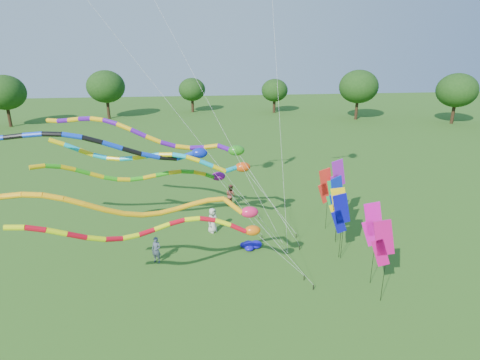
{
  "coord_description": "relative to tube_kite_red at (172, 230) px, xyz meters",
  "views": [
    {
      "loc": [
        -2.8,
        -16.68,
        12.28
      ],
      "look_at": [
        -0.3,
        4.69,
        4.8
      ],
      "focal_mm": 30.0,
      "sensor_mm": 36.0,
      "label": 1
    }
  ],
  "objects": [
    {
      "name": "person_c",
      "position": [
        3.85,
        12.24,
        -3.23
      ],
      "size": [
        1.01,
        1.07,
        1.74
      ],
      "primitive_type": "imported",
      "rotation": [
        0.0,
        0.0,
        2.14
      ],
      "color": "brown",
      "rests_on": "ground"
    },
    {
      "name": "tube_kite_green",
      "position": [
        -1.14,
        7.32,
        0.3
      ],
      "size": [
        13.23,
        4.32,
        6.48
      ],
      "rotation": [
        0.0,
        0.0,
        0.31
      ],
      "color": "black",
      "rests_on": "ground"
    },
    {
      "name": "banner_pole_blue_b",
      "position": [
        9.77,
        5.3,
        -0.81
      ],
      "size": [
        1.11,
        0.5,
        4.56
      ],
      "rotation": [
        0.0,
        0.0,
        0.38
      ],
      "color": "black",
      "rests_on": "ground"
    },
    {
      "name": "person_a",
      "position": [
        2.21,
        7.77,
        -3.24
      ],
      "size": [
        1.0,
        0.97,
        1.73
      ],
      "primitive_type": "imported",
      "rotation": [
        0.0,
        0.0,
        0.71
      ],
      "color": "beige",
      "rests_on": "ground"
    },
    {
      "name": "tree_ring",
      "position": [
        1.38,
        -0.84,
        1.6
      ],
      "size": [
        113.79,
        119.7,
        9.7
      ],
      "color": "#382314",
      "rests_on": "ground"
    },
    {
      "name": "banner_pole_blue_a",
      "position": [
        9.35,
        3.38,
        -1.17
      ],
      "size": [
        1.16,
        0.1,
        4.19
      ],
      "rotation": [
        0.0,
        0.0,
        -0.01
      ],
      "color": "black",
      "rests_on": "ground"
    },
    {
      "name": "banner_pole_magenta_a",
      "position": [
        9.89,
        -0.8,
        -0.9
      ],
      "size": [
        1.15,
        0.32,
        4.46
      ],
      "rotation": [
        0.0,
        0.0,
        -0.21
      ],
      "color": "black",
      "rests_on": "ground"
    },
    {
      "name": "tube_kite_orange",
      "position": [
        -0.37,
        -0.3,
        1.27
      ],
      "size": [
        13.97,
        2.01,
        7.22
      ],
      "rotation": [
        0.0,
        0.0,
        0.1
      ],
      "color": "black",
      "rests_on": "ground"
    },
    {
      "name": "blue_nylon_heap",
      "position": [
        4.34,
        5.1,
        -3.89
      ],
      "size": [
        1.53,
        1.27,
        0.47
      ],
      "color": "#130DB4",
      "rests_on": "ground"
    },
    {
      "name": "ground",
      "position": [
        3.98,
        -0.17,
        -4.1
      ],
      "size": [
        160.0,
        160.0,
        0.0
      ],
      "primitive_type": "plane",
      "color": "#245315",
      "rests_on": "ground"
    },
    {
      "name": "banner_pole_magenta_b",
      "position": [
        10.04,
        0.75,
        -0.66
      ],
      "size": [
        1.16,
        0.26,
        4.71
      ],
      "rotation": [
        0.0,
        0.0,
        -0.16
      ],
      "color": "black",
      "rests_on": "ground"
    },
    {
      "name": "tube_kite_blue",
      "position": [
        -3.93,
        5.36,
        2.72
      ],
      "size": [
        17.71,
        1.78,
        8.67
      ],
      "rotation": [
        0.0,
        0.0,
        0.1
      ],
      "color": "black",
      "rests_on": "ground"
    },
    {
      "name": "person_b",
      "position": [
        -1.25,
        4.22,
        -3.31
      ],
      "size": [
        0.69,
        0.59,
        1.59
      ],
      "primitive_type": "imported",
      "rotation": [
        0.0,
        0.0,
        -0.44
      ],
      "color": "#3F4858",
      "rests_on": "ground"
    },
    {
      "name": "banner_pole_orange",
      "position": [
        9.3,
        3.59,
        -0.89
      ],
      "size": [
        1.11,
        0.48,
        4.48
      ],
      "rotation": [
        0.0,
        0.0,
        -0.36
      ],
      "color": "black",
      "rests_on": "ground"
    },
    {
      "name": "tube_kite_purple",
      "position": [
        -0.65,
        6.82,
        2.75
      ],
      "size": [
        15.11,
        4.47,
        8.65
      ],
      "rotation": [
        0.0,
        0.0,
        -0.27
      ],
      "color": "black",
      "rests_on": "ground"
    },
    {
      "name": "banner_pole_violet",
      "position": [
        10.5,
        7.22,
        -0.33
      ],
      "size": [
        1.15,
        0.34,
        5.04
      ],
      "rotation": [
        0.0,
        0.0,
        0.23
      ],
      "color": "black",
      "rests_on": "ground"
    },
    {
      "name": "banner_pole_red",
      "position": [
        9.72,
        7.3,
        -0.92
      ],
      "size": [
        1.15,
        0.35,
        4.44
      ],
      "rotation": [
        0.0,
        0.0,
        0.24
      ],
      "color": "black",
      "rests_on": "ground"
    },
    {
      "name": "tube_kite_cyan",
      "position": [
        0.04,
        6.04,
        1.55
      ],
      "size": [
        14.34,
        1.17,
        7.6
      ],
      "rotation": [
        0.0,
        0.0,
        0.03
      ],
      "color": "black",
      "rests_on": "ground"
    },
    {
      "name": "tube_kite_red",
      "position": [
        0.0,
        0.0,
        0.0
      ],
      "size": [
        12.86,
        3.33,
        6.1
      ],
      "rotation": [
        0.0,
        0.0,
        0.2
      ],
      "color": "black",
      "rests_on": "ground"
    },
    {
      "name": "banner_pole_green",
      "position": [
        9.82,
        5.7,
        -1.15
      ],
      "size": [
        1.16,
        0.26,
        4.21
      ],
      "rotation": [
        0.0,
        0.0,
        -0.16
      ],
      "color": "black",
      "rests_on": "ground"
    }
  ]
}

